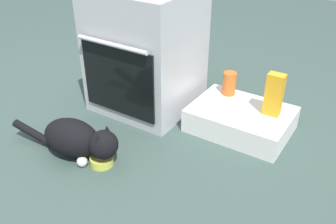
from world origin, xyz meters
name	(u,v)px	position (x,y,z in m)	size (l,w,h in m)	color
ground	(101,138)	(0.00, 0.00, 0.00)	(8.00, 8.00, 0.00)	#384C47
oven	(146,51)	(-0.01, 0.45, 0.37)	(0.58, 0.58, 0.74)	#B7BABF
pantry_cabinet	(241,119)	(0.62, 0.51, 0.07)	(0.55, 0.41, 0.14)	white
food_bowl	(102,160)	(0.16, -0.17, 0.03)	(0.12, 0.12, 0.07)	#D1D14C
cat	(77,139)	(0.03, -0.19, 0.11)	(0.66, 0.24, 0.22)	black
sauce_jar	(229,83)	(0.48, 0.63, 0.21)	(0.08, 0.08, 0.14)	#D16023
juice_carton	(274,95)	(0.78, 0.55, 0.26)	(0.09, 0.06, 0.24)	orange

